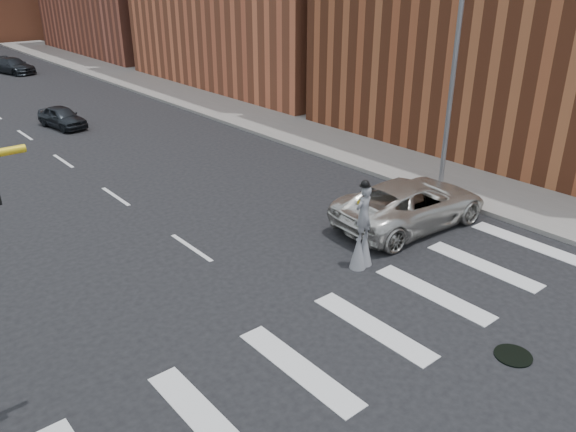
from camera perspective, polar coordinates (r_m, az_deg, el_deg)
The scene contains 8 objects.
ground_plane at distance 13.83m, azimuth 8.07°, elevation -14.92°, with size 160.00×160.00×0.00m, color black.
sidewalk_right at distance 39.07m, azimuth -6.82°, elevation 11.16°, with size 5.00×90.00×0.18m, color slate.
manhole at distance 15.02m, azimuth 21.90°, elevation -13.03°, with size 0.90×0.90×0.04m, color black.
streetlight at distance 23.44m, azimuth 16.33°, elevation 13.87°, with size 2.05×0.20×9.00m.
stilt_performer at distance 17.42m, azimuth 7.56°, elevation -1.75°, with size 0.84×0.56×2.88m.
suv_crossing at distance 20.70m, azimuth 12.40°, elevation 1.27°, with size 2.80×6.06×1.69m, color beige.
car_near at distance 35.77m, azimuth -21.97°, elevation 9.30°, with size 1.47×3.66×1.25m, color black.
car_far at distance 56.64m, azimuth -26.12°, elevation 13.54°, with size 1.88×4.62×1.34m, color black.
Camera 1 is at (-8.27, -6.97, 8.63)m, focal length 35.00 mm.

